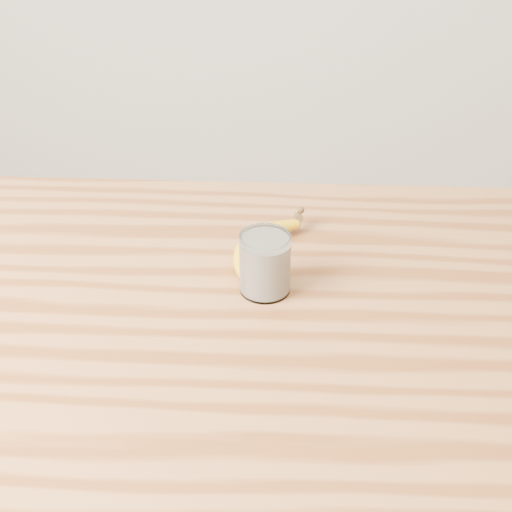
{
  "coord_description": "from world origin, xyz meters",
  "views": [
    {
      "loc": [
        -0.02,
        -0.81,
        1.52
      ],
      "look_at": [
        -0.06,
        0.1,
        0.93
      ],
      "focal_mm": 50.0,
      "sensor_mm": 36.0,
      "label": 1
    }
  ],
  "objects": [
    {
      "name": "table",
      "position": [
        0.0,
        0.0,
        0.77
      ],
      "size": [
        1.2,
        0.8,
        0.9
      ],
      "color": "#975F33",
      "rests_on": "ground"
    },
    {
      "name": "smoothie_glass",
      "position": [
        -0.05,
        0.05,
        0.95
      ],
      "size": [
        0.08,
        0.08,
        0.09
      ],
      "color": "white",
      "rests_on": "table"
    },
    {
      "name": "banana",
      "position": [
        -0.08,
        0.14,
        0.92
      ],
      "size": [
        0.19,
        0.3,
        0.03
      ],
      "primitive_type": null,
      "rotation": [
        0.0,
        0.0,
        -0.32
      ],
      "color": "gold",
      "rests_on": "table"
    }
  ]
}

